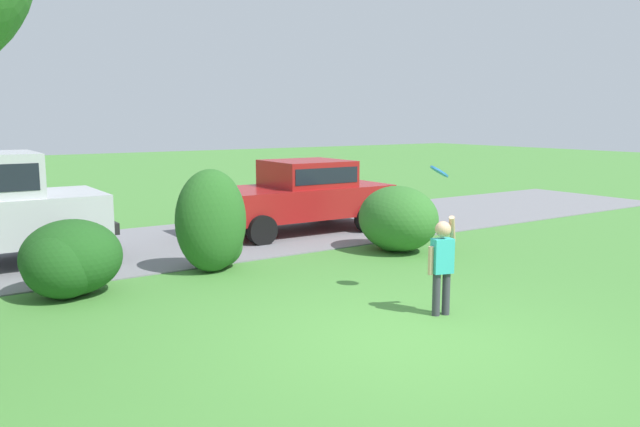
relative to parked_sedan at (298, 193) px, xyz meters
name	(u,v)px	position (x,y,z in m)	size (l,w,h in m)	color
ground_plane	(402,339)	(-2.71, -6.51, -0.85)	(80.00, 80.00, 0.00)	#478438
driveway_strip	(179,243)	(-2.71, 0.16, -0.84)	(28.00, 4.40, 0.02)	slate
shrub_near_tree	(68,259)	(-5.40, -2.53, -0.32)	(1.40, 1.32, 1.08)	#1E511C
shrub_centre_left	(213,226)	(-3.10, -2.30, -0.11)	(1.21, 1.10, 1.68)	#286023
shrub_centre	(397,221)	(0.43, -2.80, -0.27)	(1.38, 1.63, 1.23)	#33702B
parked_sedan	(298,193)	(0.00, 0.00, 0.00)	(4.44, 2.17, 1.56)	maroon
child_thrower	(442,260)	(-1.70, -6.10, -0.13)	(0.47, 0.22, 1.29)	#383842
frisbee	(439,171)	(-1.14, -5.44, 0.91)	(0.29, 0.28, 0.21)	#337FDB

